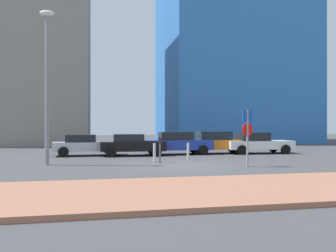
# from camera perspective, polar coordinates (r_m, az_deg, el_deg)

# --- Properties ---
(ground_plane) EXTENTS (120.00, 120.00, 0.00)m
(ground_plane) POSITION_cam_1_polar(r_m,az_deg,el_deg) (16.64, 1.85, -6.52)
(ground_plane) COLOR #424244
(sidewalk_brick) EXTENTS (40.00, 4.41, 0.14)m
(sidewalk_brick) POSITION_cam_1_polar(r_m,az_deg,el_deg) (10.08, 11.15, -10.32)
(sidewalk_brick) COLOR #9E664C
(sidewalk_brick) RESTS_ON ground
(parked_car_silver) EXTENTS (4.31, 2.15, 1.35)m
(parked_car_silver) POSITION_cam_1_polar(r_m,az_deg,el_deg) (22.55, -13.61, -3.04)
(parked_car_silver) COLOR #B7BABF
(parked_car_silver) RESTS_ON ground
(parked_car_black) EXTENTS (4.08, 2.06, 1.38)m
(parked_car_black) POSITION_cam_1_polar(r_m,az_deg,el_deg) (21.96, -6.06, -3.07)
(parked_car_black) COLOR black
(parked_car_black) RESTS_ON ground
(parked_car_blue) EXTENTS (4.60, 2.02, 1.51)m
(parked_car_blue) POSITION_cam_1_polar(r_m,az_deg,el_deg) (22.92, 1.47, -2.81)
(parked_car_blue) COLOR #1E389E
(parked_car_blue) RESTS_ON ground
(parked_car_orange) EXTENTS (4.30, 2.09, 1.52)m
(parked_car_orange) POSITION_cam_1_polar(r_m,az_deg,el_deg) (23.92, 7.94, -2.67)
(parked_car_orange) COLOR orange
(parked_car_orange) RESTS_ON ground
(parked_car_white) EXTENTS (4.63, 2.25, 1.46)m
(parked_car_white) POSITION_cam_1_polar(r_m,az_deg,el_deg) (24.50, 14.58, -2.72)
(parked_car_white) COLOR white
(parked_car_white) RESTS_ON ground
(parking_sign_post) EXTENTS (0.59, 0.19, 2.65)m
(parking_sign_post) POSITION_cam_1_polar(r_m,az_deg,el_deg) (16.31, 13.10, -0.81)
(parking_sign_post) COLOR gray
(parking_sign_post) RESTS_ON ground
(parking_meter) EXTENTS (0.18, 0.14, 1.32)m
(parking_meter) POSITION_cam_1_polar(r_m,az_deg,el_deg) (17.46, -1.36, -3.40)
(parking_meter) COLOR #4C4C51
(parking_meter) RESTS_ON ground
(street_lamp) EXTENTS (0.70, 0.36, 7.49)m
(street_lamp) POSITION_cam_1_polar(r_m,az_deg,el_deg) (17.70, -19.52, 8.07)
(street_lamp) COLOR gray
(street_lamp) RESTS_ON ground
(traffic_bollard_near) EXTENTS (0.13, 0.13, 0.95)m
(traffic_bollard_near) POSITION_cam_1_polar(r_m,az_deg,el_deg) (19.16, 3.36, -4.25)
(traffic_bollard_near) COLOR #B7B7BC
(traffic_bollard_near) RESTS_ON ground
(traffic_bollard_mid) EXTENTS (0.14, 0.14, 0.99)m
(traffic_bollard_mid) POSITION_cam_1_polar(r_m,az_deg,el_deg) (17.98, -2.28, -4.46)
(traffic_bollard_mid) COLOR #B7B7BC
(traffic_bollard_mid) RESTS_ON ground
(building_colorful_midrise) EXTENTS (16.74, 14.66, 22.96)m
(building_colorful_midrise) POSITION_cam_1_polar(r_m,az_deg,el_deg) (44.86, 10.33, 12.28)
(building_colorful_midrise) COLOR #3372BF
(building_colorful_midrise) RESTS_ON ground
(building_under_construction) EXTENTS (10.76, 10.55, 23.78)m
(building_under_construction) POSITION_cam_1_polar(r_m,az_deg,el_deg) (39.87, -20.98, 14.47)
(building_under_construction) COLOR gray
(building_under_construction) RESTS_ON ground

